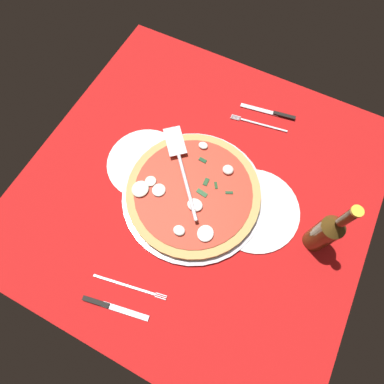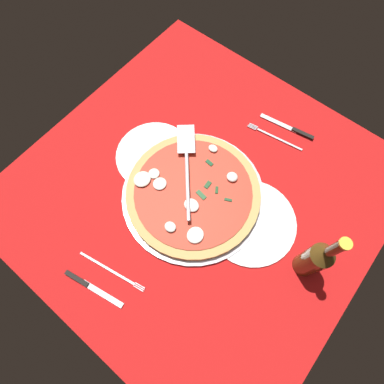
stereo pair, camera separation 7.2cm
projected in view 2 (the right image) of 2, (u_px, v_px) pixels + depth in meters
The scene contains 9 objects.
ground_plane at pixel (199, 190), 92.87cm from camera, with size 98.99×98.99×0.80cm, color #B31313.
pizza_pan at pixel (192, 194), 91.14cm from camera, with size 41.04×41.04×1.34cm, color silver.
dinner_plate_left at pixel (251, 222), 88.10cm from camera, with size 25.40×25.40×1.00cm, color white.
dinner_plate_right at pixel (154, 156), 96.15cm from camera, with size 23.47×23.47×1.00cm, color white.
pizza at pixel (191, 192), 89.50cm from camera, with size 38.31×38.31×3.42cm.
pizza_server at pixel (187, 165), 89.83cm from camera, with size 22.31×25.00×1.00cm.
place_setting_near at pixel (283, 133), 99.45cm from camera, with size 19.12×14.40×1.40cm.
place_setting_far at pixel (100, 279), 82.30cm from camera, with size 20.36×15.99×1.40cm.
beer_bottle at pixel (315, 260), 74.89cm from camera, with size 5.92×5.92×25.64cm.
Camera 2 is at (-21.19, 29.53, 85.09)cm, focal length 29.42 mm.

